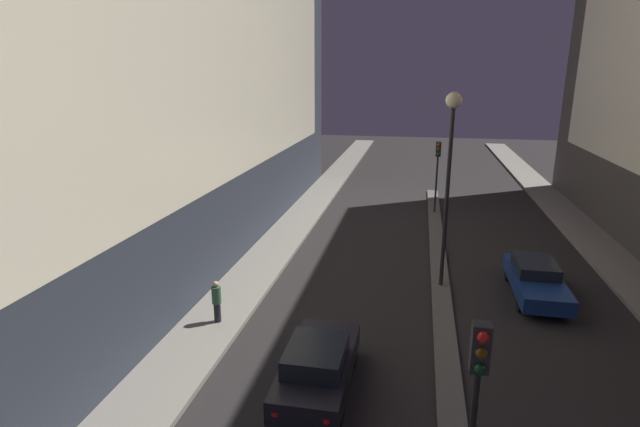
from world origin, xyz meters
The scene contains 7 objects.
median_strip centered at (0.00, 16.92, 0.06)m, with size 0.75×31.85×0.13m.
traffic_light_near centered at (0.00, 3.37, 3.39)m, with size 0.32×0.42×4.44m.
traffic_light_mid centered at (0.00, 26.64, 3.39)m, with size 0.32×0.42×4.44m.
street_lamp centered at (0.00, 15.22, 5.94)m, with size 0.62×0.62×7.82m.
car_left_lane centered at (-3.65, 7.39, 0.78)m, with size 1.82×4.38×1.54m.
car_right_lane centered at (3.65, 15.13, 0.72)m, with size 1.80×4.77×1.38m.
pedestrian_on_left_sidewalk centered at (-7.85, 10.36, 0.98)m, with size 0.32×0.32×1.53m.
Camera 1 is at (-1.22, -4.55, 8.65)m, focal length 28.00 mm.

